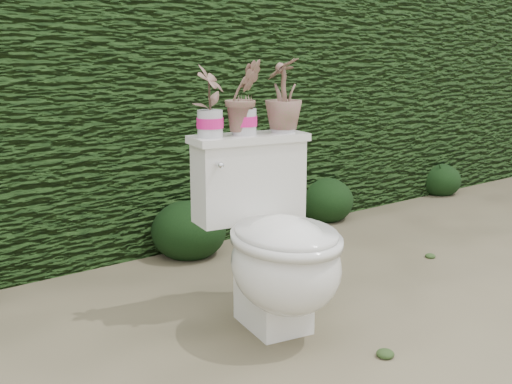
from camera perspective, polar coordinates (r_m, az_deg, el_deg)
ground at (r=2.85m, az=4.33°, el=-10.79°), size 60.00×60.00×0.00m
hedge at (r=3.96m, az=-11.21°, el=7.73°), size 8.00×1.00×1.60m
toilet at (r=2.59m, az=1.75°, el=-4.77°), size 0.57×0.75×0.78m
potted_plant_left at (r=2.62m, az=-4.14°, el=7.89°), size 0.18×0.16×0.28m
potted_plant_center at (r=2.68m, az=-1.09°, el=8.24°), size 0.18×0.15×0.30m
potted_plant_right at (r=2.77m, az=2.46°, el=8.44°), size 0.23×0.23×0.30m
liriope_clump_2 at (r=3.57m, az=-6.01°, el=-2.98°), size 0.42×0.42×0.33m
liriope_clump_3 at (r=4.31m, az=6.10°, el=-0.37°), size 0.39×0.39×0.31m
liriope_clump_4 at (r=5.23m, az=16.01°, el=1.31°), size 0.33×0.33×0.27m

